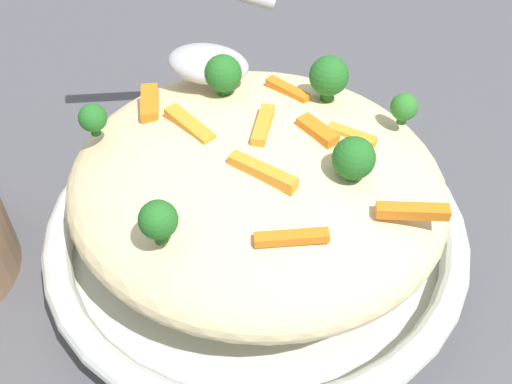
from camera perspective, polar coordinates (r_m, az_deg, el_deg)
The scene contains 19 objects.
ground_plane at distance 0.44m, azimuth 0.00°, elevation -6.00°, with size 2.40×2.40×0.00m, color #4C4C51.
serving_bowl at distance 0.43m, azimuth 0.00°, elevation -4.03°, with size 0.29×0.29×0.04m.
pasta_mound at distance 0.39m, azimuth 0.00°, elevation 0.75°, with size 0.24×0.23×0.07m, color beige.
carrot_piece_0 at distance 0.34m, azimuth 0.63°, elevation 1.87°, with size 0.04×0.01×0.01m, color orange.
carrot_piece_1 at distance 0.38m, azimuth -5.87°, elevation 6.55°, with size 0.04×0.01×0.01m, color orange.
carrot_piece_2 at distance 0.41m, azimuth -9.86°, elevation 8.18°, with size 0.03×0.01×0.01m, color orange.
carrot_piece_3 at distance 0.32m, azimuth 3.33°, elevation -4.24°, with size 0.04×0.01×0.01m, color orange.
carrot_piece_4 at distance 0.37m, azimuth 5.74°, elevation 5.72°, with size 0.03×0.01×0.01m, color orange.
carrot_piece_5 at distance 0.37m, azimuth 0.70°, elevation 6.21°, with size 0.04×0.01×0.01m, color orange.
carrot_piece_6 at distance 0.41m, azimuth 3.04°, elevation 9.35°, with size 0.03×0.01×0.01m, color orange.
carrot_piece_7 at distance 0.34m, azimuth 14.36°, elevation -1.73°, with size 0.04×0.01×0.01m, color orange.
carrot_piece_8 at distance 0.38m, azimuth 8.87°, elevation 5.19°, with size 0.03×0.01×0.01m, color orange.
broccoli_floret_0 at distance 0.40m, azimuth -3.08°, elevation 10.91°, with size 0.02×0.02×0.03m.
broccoli_floret_1 at distance 0.31m, azimuth -9.07°, elevation -2.63°, with size 0.02×0.02×0.03m.
broccoli_floret_2 at distance 0.34m, azimuth 9.07°, elevation 3.07°, with size 0.02×0.02×0.03m.
broccoli_floret_3 at distance 0.39m, azimuth -14.94°, elevation 6.65°, with size 0.02×0.02×0.02m.
broccoli_floret_4 at distance 0.40m, azimuth 6.80°, elevation 10.61°, with size 0.03×0.03×0.03m.
broccoli_floret_5 at distance 0.39m, azimuth 13.61°, elevation 7.65°, with size 0.02×0.02×0.02m.
serving_spoon at distance 0.43m, azimuth -5.33°, elevation 14.58°, with size 0.13×0.12×0.08m.
Camera 1 is at (0.10, -0.26, 0.35)m, focal length 43.00 mm.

